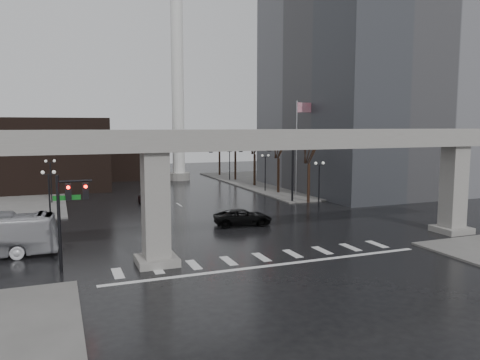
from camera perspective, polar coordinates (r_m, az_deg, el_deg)
The scene contains 23 objects.
ground at distance 33.34m, azimuth 1.92°, elevation -8.94°, with size 160.00×160.00×0.00m, color black.
sidewalk_ne at distance 76.60m, azimuth 9.11°, elevation -0.10°, with size 28.00×36.00×0.15m, color slate.
elevated_guideway at distance 32.70m, azimuth 4.00°, elevation 2.99°, with size 48.00×2.60×8.70m.
office_tower at distance 69.88m, azimuth 15.26°, elevation 16.34°, with size 22.00×26.00×42.00m, color slate.
building_far_left at distance 71.58m, azimuth -22.44°, elevation 2.97°, with size 16.00×14.00×10.00m, color black.
building_far_mid at distance 82.32m, azimuth -13.92°, elevation 2.99°, with size 10.00×10.00×8.00m, color black.
smokestack at distance 77.89m, azimuth -7.59°, elevation 9.81°, with size 3.60×3.60×30.00m.
signal_mast_arm at distance 53.03m, azimuth 2.81°, elevation 3.25°, with size 12.12×0.43×8.00m.
signal_left_pole at distance 30.36m, azimuth -20.22°, elevation -3.02°, with size 2.30×0.30×6.00m.
flagpole_assembly at distance 58.63m, azimuth 7.17°, elevation 5.19°, with size 2.06×0.12×12.00m.
lamp_right_0 at distance 51.08m, azimuth 9.63°, elevation 0.38°, with size 1.22×0.32×5.11m.
lamp_right_1 at distance 63.42m, azimuth 3.10°, elevation 1.67°, with size 1.22×0.32×5.11m.
lamp_right_2 at distance 76.34m, azimuth -1.27°, elevation 2.52°, with size 1.22×0.32×5.11m.
lamp_left_0 at distance 43.81m, azimuth -22.24°, elevation -1.04°, with size 1.22×0.32×5.11m.
lamp_left_1 at distance 57.73m, azimuth -22.08°, elevation 0.70°, with size 1.22×0.32×5.11m.
lamp_left_2 at distance 71.68m, azimuth -21.99°, elevation 1.77°, with size 1.22×0.32×5.11m.
tree_right_0 at distance 55.11m, azimuth 8.39°, elevation 0.14°, with size 1.09×1.58×7.50m.
tree_right_1 at distance 62.13m, azimuth 4.72°, elevation 0.98°, with size 1.09×1.61×7.67m.
tree_right_2 at distance 69.36m, azimuth 1.81°, elevation 1.64°, with size 1.10×1.63×7.85m.
tree_right_3 at distance 76.75m, azimuth -0.55°, elevation 2.17°, with size 1.11×1.66×8.02m.
tree_right_4 at distance 84.25m, azimuth -2.50°, elevation 2.61°, with size 1.12×1.69×8.19m.
pickup_truck at distance 42.35m, azimuth 0.36°, elevation -4.56°, with size 2.42×5.25×1.46m, color black.
far_car at distance 54.35m, azimuth -11.25°, elevation -2.29°, with size 1.51×3.77×1.28m, color black.
Camera 1 is at (-12.77, -29.47, 8.95)m, focal length 35.00 mm.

